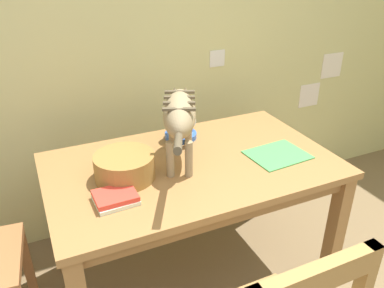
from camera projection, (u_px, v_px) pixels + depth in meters
The scene contains 8 objects.
wall_rear at pixel (153, 26), 2.26m from camera, with size 5.38×0.11×2.50m.
dining_table at pixel (192, 178), 1.92m from camera, with size 1.36×0.82×0.74m.
cat at pixel (180, 115), 1.81m from camera, with size 0.35×0.70×0.32m.
saucer_bowl at pixel (181, 135), 2.11m from camera, with size 0.17×0.17×0.03m, color blue.
coffee_mug at pixel (181, 125), 2.09m from camera, with size 0.14×0.10×0.09m.
magazine at pixel (278, 155), 1.94m from camera, with size 0.28×0.23×0.01m, color #489E52.
book_stack at pixel (116, 198), 1.58m from camera, with size 0.17×0.15×0.04m.
wicker_basket at pixel (125, 166), 1.73m from camera, with size 0.27×0.27×0.11m.
Camera 1 is at (-0.76, -0.01, 1.67)m, focal length 36.74 mm.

